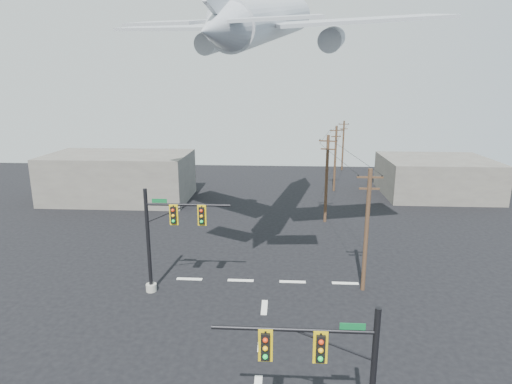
# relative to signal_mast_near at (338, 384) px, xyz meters

# --- Properties ---
(lane_markings) EXTENTS (14.00, 21.20, 0.01)m
(lane_markings) POSITION_rel_signal_mast_near_xyz_m (-3.27, 9.46, -3.68)
(lane_markings) COLOR silver
(lane_markings) RESTS_ON ground
(signal_mast_near) EXTENTS (6.42, 0.76, 6.90)m
(signal_mast_near) POSITION_rel_signal_mast_near_xyz_m (0.00, 0.00, 0.00)
(signal_mast_near) COLOR #99998B
(signal_mast_near) RESTS_ON ground
(signal_mast_far) EXTENTS (6.30, 0.85, 7.72)m
(signal_mast_far) POSITION_rel_signal_mast_near_xyz_m (-10.38, 13.96, 0.39)
(signal_mast_far) COLOR #99998B
(signal_mast_far) RESTS_ON ground
(utility_pole_a) EXTENTS (1.82, 0.30, 9.09)m
(utility_pole_a) POSITION_rel_signal_mast_near_xyz_m (3.86, 15.16, 1.06)
(utility_pole_a) COLOR #4C3120
(utility_pole_a) RESTS_ON ground
(utility_pole_b) EXTENTS (1.90, 0.59, 9.54)m
(utility_pole_b) POSITION_rel_signal_mast_near_xyz_m (2.62, 31.20, 1.30)
(utility_pole_b) COLOR #4C3120
(utility_pole_b) RESTS_ON ground
(utility_pole_c) EXTENTS (1.79, 0.80, 9.17)m
(utility_pole_c) POSITION_rel_signal_mast_near_xyz_m (5.23, 45.48, 1.10)
(utility_pole_c) COLOR #4C3120
(utility_pole_c) RESTS_ON ground
(utility_pole_d) EXTENTS (1.78, 0.34, 8.62)m
(utility_pole_d) POSITION_rel_signal_mast_near_xyz_m (8.40, 60.78, 0.82)
(utility_pole_d) COLOR #4C3120
(utility_pole_d) RESTS_ON ground
(power_lines) EXTENTS (7.46, 45.63, 0.47)m
(power_lines) POSITION_rel_signal_mast_near_xyz_m (4.66, 38.06, 4.82)
(power_lines) COLOR black
(airliner) EXTENTS (26.54, 28.35, 7.79)m
(airliner) POSITION_rel_signal_mast_near_xyz_m (-3.31, 21.41, 15.83)
(airliner) COLOR #ABB1B7
(building_left) EXTENTS (18.00, 10.00, 6.00)m
(building_left) POSITION_rel_signal_mast_near_xyz_m (-23.27, 39.13, -0.69)
(building_left) COLOR slate
(building_left) RESTS_ON ground
(building_right) EXTENTS (14.00, 12.00, 5.00)m
(building_right) POSITION_rel_signal_mast_near_xyz_m (18.73, 44.13, -1.19)
(building_right) COLOR slate
(building_right) RESTS_ON ground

